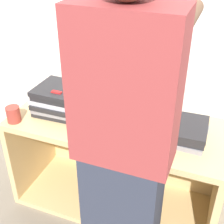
{
  "coord_description": "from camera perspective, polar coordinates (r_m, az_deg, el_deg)",
  "views": [
    {
      "loc": [
        0.51,
        -1.13,
        1.61
      ],
      "look_at": [
        0.0,
        0.18,
        0.74
      ],
      "focal_mm": 50.0,
      "sensor_mm": 36.0,
      "label": 1
    }
  ],
  "objects": [
    {
      "name": "laptop_open",
      "position": [
        1.8,
        1.6,
        0.28
      ],
      "size": [
        0.31,
        0.36,
        0.25
      ],
      "color": "#B7B7BC",
      "rests_on": "cart"
    },
    {
      "name": "cart",
      "position": [
        2.01,
        1.48,
        -8.53
      ],
      "size": [
        1.25,
        0.53,
        0.62
      ],
      "color": "tan",
      "rests_on": "ground_plane"
    },
    {
      "name": "person",
      "position": [
        1.3,
        2.24,
        -6.89
      ],
      "size": [
        0.4,
        0.53,
        1.6
      ],
      "color": "#2D3342",
      "rests_on": "ground_plane"
    },
    {
      "name": "mug",
      "position": [
        1.86,
        -17.58,
        -0.41
      ],
      "size": [
        0.08,
        0.08,
        0.09
      ],
      "color": "#9E382D",
      "rests_on": "cart"
    },
    {
      "name": "laptop_stack_right",
      "position": [
        1.69,
        11.79,
        -3.1
      ],
      "size": [
        0.32,
        0.26,
        0.08
      ],
      "color": "gray",
      "rests_on": "cart"
    },
    {
      "name": "inventory_tag",
      "position": [
        1.78,
        -10.11,
        3.61
      ],
      "size": [
        0.06,
        0.02,
        0.01
      ],
      "color": "red",
      "rests_on": "laptop_stack_left"
    },
    {
      "name": "wall_back",
      "position": [
        1.88,
        5.24,
        18.87
      ],
      "size": [
        8.0,
        0.05,
        2.4
      ],
      "color": "silver",
      "rests_on": "ground_plane"
    },
    {
      "name": "laptop_stack_left",
      "position": [
        1.87,
        -8.89,
        2.19
      ],
      "size": [
        0.32,
        0.27,
        0.16
      ],
      "color": "#232326",
      "rests_on": "cart"
    }
  ]
}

